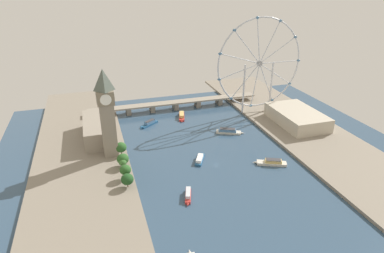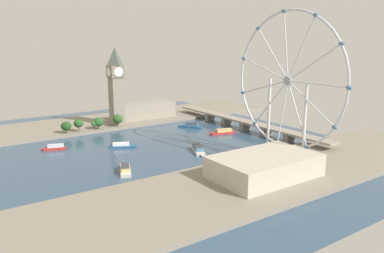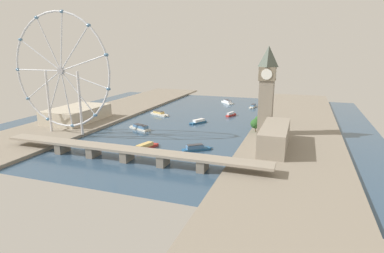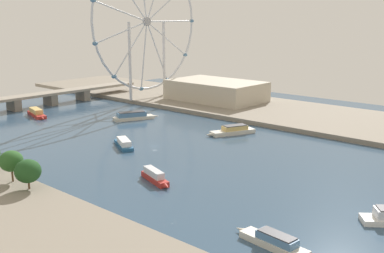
% 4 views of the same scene
% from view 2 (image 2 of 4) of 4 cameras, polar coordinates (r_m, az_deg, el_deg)
% --- Properties ---
extents(ground_plane, '(419.46, 419.46, 0.00)m').
position_cam_2_polar(ground_plane, '(359.39, -10.89, -3.76)').
color(ground_plane, '#334C66').
extents(riverbank_left, '(90.00, 520.00, 3.00)m').
position_cam_2_polar(riverbank_left, '(472.50, -17.13, 0.06)').
color(riverbank_left, gray).
rests_on(riverbank_left, ground_plane).
extents(riverbank_right, '(90.00, 520.00, 3.00)m').
position_cam_2_polar(riverbank_right, '(256.07, 0.84, -10.05)').
color(riverbank_right, gray).
rests_on(riverbank_right, ground_plane).
extents(clock_tower, '(16.87, 16.87, 87.66)m').
position_cam_2_polar(clock_tower, '(453.12, -10.97, 5.92)').
color(clock_tower, gray).
rests_on(clock_tower, riverbank_left).
extents(parliament_block, '(22.00, 73.18, 19.64)m').
position_cam_2_polar(parliament_block, '(490.14, -6.70, 2.34)').
color(parliament_block, gray).
rests_on(parliament_block, riverbank_left).
extents(tree_row_embankment, '(12.10, 68.65, 13.67)m').
position_cam_2_polar(tree_row_embankment, '(438.84, -14.19, 0.57)').
color(tree_row_embankment, '#513823').
rests_on(tree_row_embankment, riverbank_left).
extents(ferris_wheel, '(114.98, 3.20, 120.34)m').
position_cam_2_polar(ferris_wheel, '(331.82, 13.73, 6.32)').
color(ferris_wheel, silver).
rests_on(ferris_wheel, riverbank_right).
extents(riverside_hall, '(47.16, 75.90, 15.95)m').
position_cam_2_polar(riverside_hall, '(287.40, 10.49, -5.67)').
color(riverside_hall, '#BCB29E').
rests_on(riverside_hall, riverbank_right).
extents(river_bridge, '(231.46, 14.66, 10.54)m').
position_cam_2_polar(river_bridge, '(441.38, 7.78, 0.49)').
color(river_bridge, gray).
rests_on(river_bridge, ground_plane).
extents(tour_boat_0, '(16.30, 25.83, 4.77)m').
position_cam_2_polar(tour_boat_0, '(374.59, -10.09, -2.72)').
color(tour_boat_0, '#235684').
rests_on(tour_boat_0, ground_plane).
extents(tour_boat_1, '(32.29, 18.29, 5.57)m').
position_cam_2_polar(tour_boat_1, '(307.92, -9.65, -6.09)').
color(tour_boat_1, beige).
rests_on(tour_boat_1, ground_plane).
extents(tour_boat_2, '(25.92, 21.16, 5.67)m').
position_cam_2_polar(tour_boat_2, '(449.59, -0.15, 0.12)').
color(tour_boat_2, '#235684').
rests_on(tour_boat_2, ground_plane).
extents(tour_boat_3, '(32.24, 19.01, 5.70)m').
position_cam_2_polar(tour_boat_3, '(355.75, 0.87, -3.28)').
color(tour_boat_3, beige).
rests_on(tour_boat_3, ground_plane).
extents(tour_boat_6, '(10.49, 22.89, 5.32)m').
position_cam_2_polar(tour_boat_6, '(382.59, -19.32, -2.89)').
color(tour_boat_6, '#B22D28').
rests_on(tour_boat_6, ground_plane).
extents(tour_boat_7, '(13.56, 31.73, 5.47)m').
position_cam_2_polar(tour_boat_7, '(421.83, 4.50, -0.78)').
color(tour_boat_7, '#B22D28').
rests_on(tour_boat_7, ground_plane).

